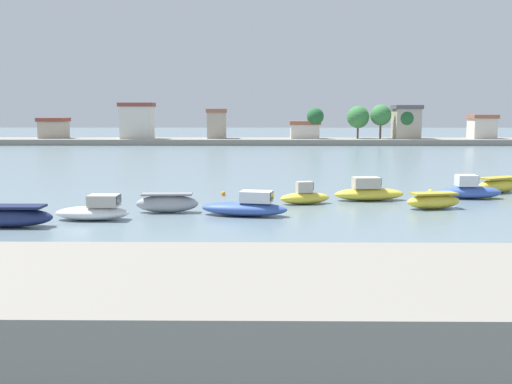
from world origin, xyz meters
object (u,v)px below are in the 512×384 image
object	(u,v)px
moored_boat_6	(369,192)
moored_boat_7	(433,201)
moored_boat_8	(470,190)
mooring_buoy_2	(223,193)
moored_boat_3	(167,203)
moored_boat_9	(499,185)
moored_boat_1	(8,217)
moored_boat_2	(95,211)
moored_boat_5	(305,197)
moored_boat_4	(246,207)
mooring_buoy_4	(430,192)

from	to	relation	value
moored_boat_6	moored_boat_7	size ratio (longest dim) A/B	1.33
moored_boat_8	mooring_buoy_2	xyz separation A→B (m)	(-17.26, 1.29, -0.42)
moored_boat_3	moored_boat_9	distance (m)	25.00
moored_boat_1	moored_boat_6	xyz separation A→B (m)	(20.52, 9.45, 0.03)
moored_boat_2	moored_boat_3	bearing A→B (deg)	34.07
moored_boat_9	moored_boat_7	bearing A→B (deg)	-158.44
moored_boat_2	moored_boat_7	distance (m)	20.39
moored_boat_1	moored_boat_5	world-z (taller)	moored_boat_5
moored_boat_5	moored_boat_6	bearing A→B (deg)	5.82
moored_boat_1	moored_boat_9	world-z (taller)	moored_boat_9
moored_boat_1	moored_boat_4	bearing A→B (deg)	15.55
moored_boat_4	mooring_buoy_4	world-z (taller)	moored_boat_4
moored_boat_6	moored_boat_7	xyz separation A→B (m)	(3.42, -3.39, -0.09)
moored_boat_3	moored_boat_8	size ratio (longest dim) A/B	0.90
moored_boat_6	mooring_buoy_4	distance (m)	5.71
moored_boat_4	moored_boat_8	size ratio (longest dim) A/B	1.26
moored_boat_2	moored_boat_6	world-z (taller)	moored_boat_6
moored_boat_7	mooring_buoy_2	distance (m)	14.60
moored_boat_1	moored_boat_2	bearing A→B (deg)	27.47
moored_boat_1	moored_boat_4	size ratio (longest dim) A/B	0.89
moored_boat_7	mooring_buoy_4	world-z (taller)	moored_boat_7
moored_boat_1	moored_boat_6	world-z (taller)	moored_boat_6
moored_boat_6	moored_boat_2	bearing A→B (deg)	-161.51
moored_boat_1	moored_boat_4	distance (m)	12.84
moored_boat_1	mooring_buoy_4	distance (m)	28.28
mooring_buoy_4	moored_boat_2	bearing A→B (deg)	-154.82
mooring_buoy_4	moored_boat_9	bearing A→B (deg)	13.32
moored_boat_8	moored_boat_3	bearing A→B (deg)	-162.74
moored_boat_8	mooring_buoy_4	xyz separation A→B (m)	(-2.24, 1.77, -0.38)
moored_boat_4	moored_boat_9	world-z (taller)	moored_boat_4
moored_boat_3	moored_boat_9	xyz separation A→B (m)	(23.34, 8.97, -0.01)
moored_boat_3	mooring_buoy_4	size ratio (longest dim) A/B	9.38
moored_boat_1	moored_boat_3	xyz separation A→B (m)	(7.61, 4.52, 0.01)
moored_boat_5	moored_boat_9	xyz separation A→B (m)	(14.87, 5.62, 0.07)
moored_boat_4	moored_boat_5	xyz separation A→B (m)	(3.71, 4.39, -0.03)
moored_boat_3	moored_boat_5	xyz separation A→B (m)	(8.47, 3.35, -0.08)
moored_boat_2	moored_boat_9	xyz separation A→B (m)	(26.99, 11.42, 0.04)
moored_boat_3	moored_boat_4	bearing A→B (deg)	-15.17
moored_boat_4	moored_boat_5	world-z (taller)	moored_boat_5
moored_boat_6	moored_boat_8	xyz separation A→B (m)	(7.23, 0.98, -0.01)
moored_boat_5	moored_boat_4	bearing A→B (deg)	-144.01
moored_boat_8	moored_boat_1	bearing A→B (deg)	-158.50
moored_boat_4	moored_boat_7	bearing A→B (deg)	23.34
moored_boat_3	moored_boat_7	world-z (taller)	moored_boat_3
moored_boat_5	moored_boat_8	distance (m)	11.95
moored_boat_2	moored_boat_9	world-z (taller)	moored_boat_2
moored_boat_3	mooring_buoy_2	size ratio (longest dim) A/B	12.31
moored_boat_4	moored_boat_9	xyz separation A→B (m)	(18.58, 10.02, 0.04)
moored_boat_2	moored_boat_4	size ratio (longest dim) A/B	0.78
moored_boat_8	moored_boat_5	bearing A→B (deg)	-166.70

